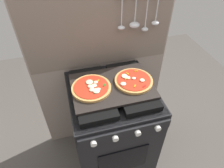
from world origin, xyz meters
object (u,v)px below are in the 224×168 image
Objects in this scene: stove at (112,127)px; baking_tray at (112,86)px; pizza_left at (91,88)px; pizza_right at (134,81)px.

baking_tray reaches higher than stove.
pizza_left is (-0.14, -0.00, 0.02)m from baking_tray.
stove is 3.47× the size of pizza_left.
pizza_left is at bearing 179.96° from stove.
pizza_left is at bearing 179.16° from pizza_right.
pizza_right is (0.15, -0.00, 0.48)m from stove.
pizza_right is at bearing -1.58° from stove.
pizza_left reaches higher than stove.
pizza_right is (0.29, -0.00, -0.00)m from pizza_left.
pizza_left reaches higher than baking_tray.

